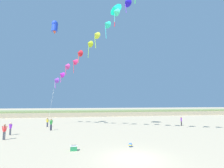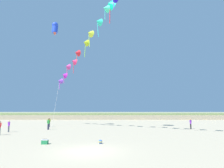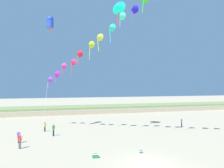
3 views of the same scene
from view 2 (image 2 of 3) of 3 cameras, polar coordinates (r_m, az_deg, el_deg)
ground_plane at (r=16.22m, az=-6.96°, el=-18.53°), size 240.00×240.00×0.00m
dune_ridge at (r=58.72m, az=-1.52°, el=-9.06°), size 120.00×10.59×1.68m
person_near_left at (r=28.21m, az=-29.45°, el=-10.61°), size 0.60×0.23×1.70m
person_near_right at (r=35.94m, az=-17.50°, el=-10.28°), size 0.50×0.32×1.50m
person_mid_center at (r=31.93m, az=-17.70°, el=-10.56°), size 0.49×0.47×1.71m
person_far_left at (r=33.53m, az=21.55°, el=-10.37°), size 0.48×0.38×1.55m
person_far_right at (r=30.90m, az=-27.39°, el=-10.45°), size 0.51×0.34×1.56m
kite_banner_string at (r=29.35m, az=-3.15°, el=18.87°), size 18.72×23.43×24.75m
large_kite_low_lead at (r=37.17m, az=-15.99°, el=15.04°), size 1.33×1.41×2.37m
large_kite_mid_trail at (r=32.78m, az=-0.62°, el=21.80°), size 2.32×2.40×4.12m
beach_cooler at (r=19.94m, az=-18.63°, el=-15.37°), size 0.58×0.41×0.46m
beach_ball at (r=19.24m, az=-3.35°, el=-16.13°), size 0.36×0.36×0.36m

